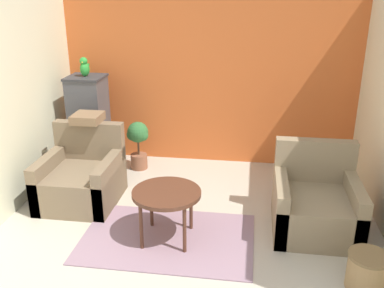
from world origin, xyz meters
name	(u,v)px	position (x,y,z in m)	size (l,w,h in m)	color
wall_back_accent	(209,77)	(0.00, 3.22, 1.20)	(4.05, 0.06, 2.40)	orange
wall_left	(7,103)	(-2.00, 1.59, 1.20)	(0.06, 3.19, 2.40)	beige
area_rug	(168,238)	(-0.18, 1.11, 0.01)	(1.71, 1.13, 0.01)	gray
coffee_table	(167,196)	(-0.18, 1.11, 0.48)	(0.67, 0.67, 0.53)	#512D1E
armchair_left	(82,179)	(-1.32, 1.77, 0.27)	(0.84, 0.88, 0.86)	#7A664C
armchair_right	(315,205)	(1.29, 1.53, 0.27)	(0.84, 0.88, 0.86)	#8E7A5B
birdcage	(90,124)	(-1.55, 2.72, 0.62)	(0.52, 0.52, 1.27)	#353539
parrot	(85,67)	(-1.55, 2.73, 1.38)	(0.12, 0.21, 0.25)	green
potted_plant	(138,140)	(-0.91, 2.76, 0.41)	(0.31, 0.28, 0.67)	brown
wicker_basket	(367,270)	(1.61, 0.63, 0.17)	(0.34, 0.34, 0.32)	#A37F51
throw_pillow	(88,118)	(-1.32, 2.10, 0.91)	(0.33, 0.33, 0.10)	#846647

